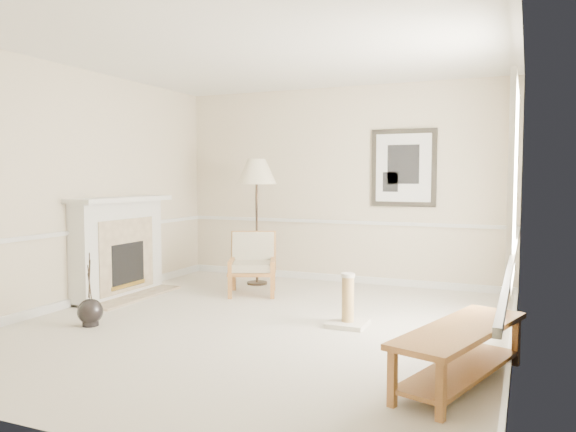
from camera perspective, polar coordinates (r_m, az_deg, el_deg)
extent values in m
plane|color=silver|center=(6.07, -2.94, -11.04)|extent=(5.50, 5.50, 0.00)
cube|color=beige|center=(8.41, 5.32, 3.14)|extent=(5.00, 0.04, 2.90)
cube|color=beige|center=(3.60, -22.69, 1.73)|extent=(5.00, 0.04, 2.90)
cube|color=beige|center=(7.32, -20.86, 2.77)|extent=(0.04, 5.50, 2.90)
cube|color=beige|center=(5.26, 22.28, 2.36)|extent=(0.04, 5.50, 2.90)
cube|color=white|center=(6.01, -3.04, 16.76)|extent=(5.00, 5.50, 0.04)
cube|color=white|center=(8.53, 5.22, -6.30)|extent=(4.95, 0.04, 0.10)
cube|color=white|center=(8.42, 5.26, -0.60)|extent=(4.95, 0.04, 0.05)
cube|color=white|center=(5.66, 21.96, 2.97)|extent=(0.03, 1.20, 1.80)
cube|color=white|center=(5.66, 21.86, 2.97)|extent=(0.05, 1.34, 1.94)
cube|color=black|center=(8.14, 11.66, 4.81)|extent=(0.92, 0.04, 1.10)
cube|color=white|center=(8.12, 11.63, 4.81)|extent=(0.78, 0.01, 0.96)
cube|color=black|center=(8.11, 11.63, 5.17)|extent=(0.45, 0.01, 0.55)
cube|color=white|center=(7.72, -16.86, -3.22)|extent=(0.28, 1.50, 1.25)
cube|color=white|center=(7.64, -16.68, 1.63)|extent=(0.46, 1.64, 0.06)
cube|color=#C6B28E|center=(7.64, -16.02, -3.85)|extent=(0.02, 1.05, 0.95)
cube|color=black|center=(7.65, -15.94, -4.82)|extent=(0.02, 0.62, 0.58)
cube|color=gold|center=(7.69, -15.88, -6.74)|extent=(0.01, 0.66, 0.05)
cube|color=#C6B28E|center=(7.72, -15.85, -7.79)|extent=(0.60, 1.50, 0.03)
sphere|color=black|center=(6.36, -19.45, -9.13)|extent=(0.27, 0.27, 0.27)
cylinder|color=black|center=(6.39, -19.43, -10.13)|extent=(0.17, 0.17, 0.08)
cylinder|color=black|center=(6.29, -19.52, -6.04)|extent=(0.10, 0.07, 0.42)
cylinder|color=black|center=(6.30, -19.52, -6.33)|extent=(0.12, 0.09, 0.34)
cylinder|color=black|center=(6.29, -19.53, -5.74)|extent=(0.06, 0.04, 0.50)
cube|color=#9D6932|center=(7.32, -5.92, -7.08)|extent=(0.07, 0.07, 0.34)
cube|color=#9D6932|center=(7.86, -5.53, -6.32)|extent=(0.07, 0.07, 0.34)
cube|color=#9D6932|center=(7.29, -1.60, -7.11)|extent=(0.07, 0.07, 0.34)
cube|color=#9D6932|center=(7.83, -1.50, -6.34)|extent=(0.07, 0.07, 0.34)
cube|color=#9D6932|center=(7.54, -3.64, -5.65)|extent=(0.81, 0.81, 0.04)
cube|color=#9D6932|center=(7.78, -3.53, -3.31)|extent=(0.63, 0.38, 0.49)
cube|color=#9D6932|center=(7.54, -5.73, -4.51)|extent=(0.30, 0.59, 0.04)
cube|color=#9D6932|center=(7.51, -1.55, -4.53)|extent=(0.30, 0.59, 0.04)
cube|color=silver|center=(7.53, -3.64, -5.05)|extent=(0.74, 0.74, 0.11)
cube|color=silver|center=(7.73, -3.55, -3.23)|extent=(0.59, 0.39, 0.43)
cylinder|color=black|center=(8.31, -3.16, -6.81)|extent=(0.30, 0.30, 0.03)
cylinder|color=black|center=(8.19, -3.18, -1.06)|extent=(0.04, 0.04, 1.65)
cone|color=beige|center=(8.16, -3.20, 4.53)|extent=(0.67, 0.67, 0.36)
cube|color=#9D6932|center=(4.51, 17.17, -10.97)|extent=(0.90, 1.62, 0.04)
cube|color=#9D6932|center=(4.60, 17.08, -14.70)|extent=(0.81, 1.49, 0.03)
cube|color=#9D6932|center=(4.05, 10.55, -15.91)|extent=(0.07, 0.07, 0.40)
cube|color=#9D6932|center=(3.90, 15.27, -16.79)|extent=(0.07, 0.07, 0.40)
cube|color=#9D6932|center=(5.27, 18.43, -11.32)|extent=(0.07, 0.07, 0.40)
cube|color=#9D6932|center=(5.15, 22.16, -11.76)|extent=(0.07, 0.07, 0.40)
cube|color=beige|center=(6.06, 6.08, -10.83)|extent=(0.39, 0.39, 0.05)
cylinder|color=tan|center=(6.00, 6.10, -8.41)|extent=(0.13, 0.13, 0.47)
cylinder|color=beige|center=(5.95, 6.12, -6.00)|extent=(0.15, 0.15, 0.04)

